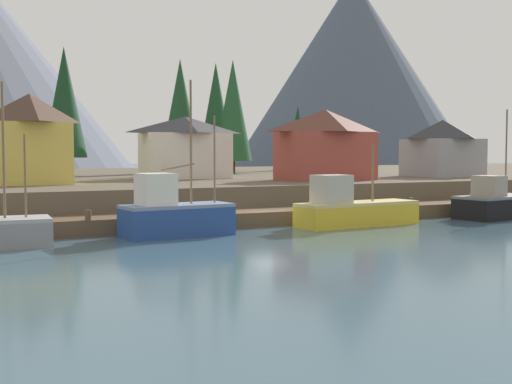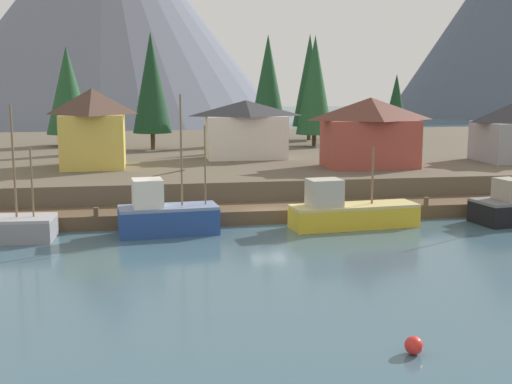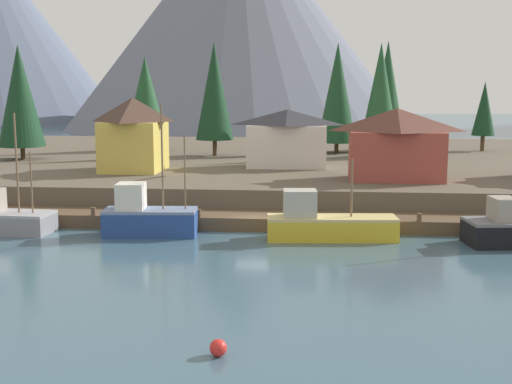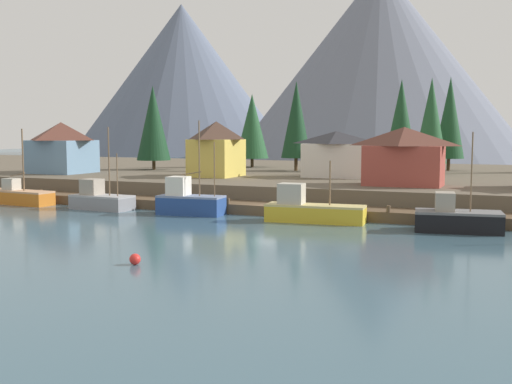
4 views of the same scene
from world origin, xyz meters
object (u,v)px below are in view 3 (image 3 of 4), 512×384
object	(u,v)px
fishing_boat_yellow	(326,224)
conifer_near_left	(380,94)
conifer_back_left	(387,89)
conifer_back_right	(146,98)
fishing_boat_blue	(147,217)
house_yellow	(133,134)
house_white	(287,138)
conifer_mid_left	(20,96)
channel_buoy	(218,348)
conifer_centre	(337,93)
fishing_boat_grey	(3,218)
conifer_mid_right	(214,91)
house_red	(396,144)
conifer_near_right	(484,109)

from	to	relation	value
fishing_boat_yellow	conifer_near_left	xyz separation A→B (m)	(6.05, 32.81, 8.56)
conifer_back_left	conifer_back_right	distance (m)	30.36
fishing_boat_blue	house_yellow	distance (m)	18.70
fishing_boat_yellow	house_white	distance (m)	22.45
conifer_mid_left	conifer_back_left	size ratio (longest dim) A/B	0.92
channel_buoy	conifer_centre	bearing A→B (deg)	84.56
fishing_boat_grey	channel_buoy	xyz separation A→B (m)	(19.17, -21.66, -0.70)
house_yellow	conifer_mid_left	bearing A→B (deg)	149.31
fishing_boat_grey	fishing_boat_yellow	size ratio (longest dim) A/B	0.95
conifer_near_left	conifer_back_left	size ratio (longest dim) A/B	0.95
conifer_centre	fishing_boat_yellow	bearing A→B (deg)	-91.98
fishing_boat_yellow	conifer_mid_right	size ratio (longest dim) A/B	0.70
channel_buoy	conifer_mid_right	bearing A→B (deg)	99.10
fishing_boat_blue	conifer_mid_left	world-z (taller)	conifer_mid_left
fishing_boat_blue	house_white	xyz separation A→B (m)	(8.86, 21.60, 4.12)
fishing_boat_blue	conifer_near_left	bearing A→B (deg)	55.06
fishing_boat_yellow	house_red	distance (m)	15.01
conifer_mid_left	house_yellow	bearing A→B (deg)	-30.69
fishing_boat_blue	fishing_boat_grey	bearing A→B (deg)	175.14
conifer_back_right	conifer_centre	distance (m)	23.93
house_red	conifer_mid_left	size ratio (longest dim) A/B	0.67
house_white	conifer_back_left	bearing A→B (deg)	59.68
house_yellow	conifer_mid_right	distance (m)	16.28
fishing_boat_grey	conifer_mid_left	xyz separation A→B (m)	(-10.12, 26.22, 8.45)
conifer_mid_right	conifer_centre	xyz separation A→B (m)	(14.19, 5.04, -0.20)
conifer_near_right	conifer_mid_right	xyz separation A→B (m)	(-32.44, -9.28, 2.22)
fishing_boat_blue	fishing_boat_yellow	bearing A→B (deg)	-5.41
house_yellow	conifer_mid_right	bearing A→B (deg)	69.62
conifer_near_left	fishing_boat_blue	bearing A→B (deg)	-119.90
conifer_centre	conifer_back_left	bearing A→B (deg)	33.74
fishing_boat_grey	conifer_centre	distance (m)	45.42
fishing_boat_yellow	house_yellow	bearing A→B (deg)	131.69
house_white	house_red	xyz separation A→B (m)	(9.89, -8.68, 0.23)
house_white	conifer_near_right	distance (m)	30.69
fishing_boat_blue	house_white	world-z (taller)	fishing_boat_blue
house_yellow	conifer_mid_left	size ratio (longest dim) A/B	0.56
fishing_boat_grey	conifer_back_left	distance (m)	52.45
fishing_boat_blue	conifer_near_right	world-z (taller)	conifer_near_right
conifer_near_left	conifer_back_right	distance (m)	29.18
house_red	conifer_near_left	xyz separation A→B (m)	(0.07, 19.82, 4.01)
house_yellow	conifer_back_left	world-z (taller)	conifer_back_left
fishing_boat_blue	conifer_back_right	distance (m)	40.16
fishing_boat_blue	conifer_mid_right	bearing A→B (deg)	85.20
house_yellow	house_red	distance (m)	24.76
conifer_mid_right	conifer_back_left	distance (m)	22.46
conifer_back_left	conifer_centre	world-z (taller)	conifer_back_left
house_white	conifer_mid_left	bearing A→B (deg)	171.21
conifer_back_right	conifer_centre	world-z (taller)	conifer_centre
conifer_centre	conifer_near_right	bearing A→B (deg)	13.10
fishing_boat_blue	conifer_back_left	bearing A→B (deg)	58.70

